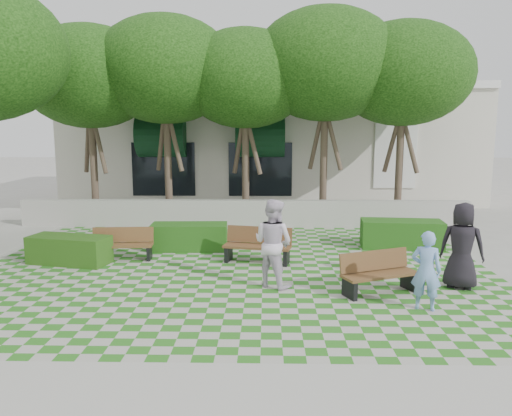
{
  "coord_description": "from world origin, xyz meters",
  "views": [
    {
      "loc": [
        0.74,
        -10.32,
        3.32
      ],
      "look_at": [
        0.5,
        1.5,
        1.4
      ],
      "focal_mm": 35.0,
      "sensor_mm": 36.0,
      "label": 1
    }
  ],
  "objects_px": {
    "bench_east": "(378,273)",
    "hedge_west": "(69,250)",
    "bench_west": "(122,245)",
    "hedge_midleft": "(189,237)",
    "hedge_east": "(402,234)",
    "person_blue": "(426,271)",
    "person_dark": "(462,246)",
    "bench_mid": "(258,246)",
    "person_white": "(273,243)"
  },
  "relations": [
    {
      "from": "bench_east",
      "to": "hedge_west",
      "type": "relative_size",
      "value": 0.86
    },
    {
      "from": "bench_west",
      "to": "hedge_midleft",
      "type": "relative_size",
      "value": 0.77
    },
    {
      "from": "bench_west",
      "to": "hedge_east",
      "type": "xyz_separation_m",
      "value": [
        7.41,
        1.4,
        -0.0
      ]
    },
    {
      "from": "person_blue",
      "to": "person_dark",
      "type": "distance_m",
      "value": 1.71
    },
    {
      "from": "bench_mid",
      "to": "hedge_east",
      "type": "bearing_deg",
      "value": 34.12
    },
    {
      "from": "hedge_midleft",
      "to": "person_white",
      "type": "distance_m",
      "value": 3.88
    },
    {
      "from": "hedge_east",
      "to": "hedge_west",
      "type": "distance_m",
      "value": 8.79
    },
    {
      "from": "hedge_east",
      "to": "person_dark",
      "type": "relative_size",
      "value": 1.22
    },
    {
      "from": "person_dark",
      "to": "bench_west",
      "type": "bearing_deg",
      "value": 10.1
    },
    {
      "from": "hedge_east",
      "to": "person_blue",
      "type": "xyz_separation_m",
      "value": [
        -0.85,
        -4.79,
        0.36
      ]
    },
    {
      "from": "bench_west",
      "to": "bench_mid",
      "type": "bearing_deg",
      "value": -7.84
    },
    {
      "from": "person_blue",
      "to": "person_dark",
      "type": "xyz_separation_m",
      "value": [
        1.13,
        1.28,
        0.16
      ]
    },
    {
      "from": "hedge_east",
      "to": "person_dark",
      "type": "xyz_separation_m",
      "value": [
        0.28,
        -3.51,
        0.52
      ]
    },
    {
      "from": "bench_east",
      "to": "person_white",
      "type": "distance_m",
      "value": 2.23
    },
    {
      "from": "bench_mid",
      "to": "person_blue",
      "type": "xyz_separation_m",
      "value": [
        3.12,
        -3.2,
        0.32
      ]
    },
    {
      "from": "hedge_midleft",
      "to": "bench_east",
      "type": "bearing_deg",
      "value": -38.86
    },
    {
      "from": "bench_mid",
      "to": "bench_west",
      "type": "relative_size",
      "value": 1.11
    },
    {
      "from": "hedge_west",
      "to": "bench_mid",
      "type": "bearing_deg",
      "value": 2.56
    },
    {
      "from": "person_white",
      "to": "person_blue",
      "type": "bearing_deg",
      "value": -170.29
    },
    {
      "from": "hedge_midleft",
      "to": "person_white",
      "type": "bearing_deg",
      "value": -54.13
    },
    {
      "from": "hedge_midleft",
      "to": "person_blue",
      "type": "relative_size",
      "value": 1.38
    },
    {
      "from": "person_dark",
      "to": "person_white",
      "type": "distance_m",
      "value": 3.9
    },
    {
      "from": "person_white",
      "to": "person_dark",
      "type": "bearing_deg",
      "value": -145.38
    },
    {
      "from": "bench_west",
      "to": "hedge_east",
      "type": "relative_size",
      "value": 0.71
    },
    {
      "from": "bench_mid",
      "to": "hedge_east",
      "type": "xyz_separation_m",
      "value": [
        3.97,
        1.6,
        -0.03
      ]
    },
    {
      "from": "bench_east",
      "to": "hedge_west",
      "type": "bearing_deg",
      "value": 140.86
    },
    {
      "from": "bench_west",
      "to": "person_dark",
      "type": "height_order",
      "value": "person_dark"
    },
    {
      "from": "hedge_midleft",
      "to": "hedge_west",
      "type": "xyz_separation_m",
      "value": [
        -2.73,
        -1.46,
        -0.02
      ]
    },
    {
      "from": "hedge_east",
      "to": "person_white",
      "type": "bearing_deg",
      "value": -136.34
    },
    {
      "from": "person_dark",
      "to": "person_white",
      "type": "xyz_separation_m",
      "value": [
        -3.9,
        0.06,
        0.02
      ]
    },
    {
      "from": "hedge_east",
      "to": "bench_west",
      "type": "bearing_deg",
      "value": -169.26
    },
    {
      "from": "bench_west",
      "to": "person_white",
      "type": "height_order",
      "value": "person_white"
    },
    {
      "from": "hedge_east",
      "to": "hedge_west",
      "type": "xyz_separation_m",
      "value": [
        -8.6,
        -1.8,
        -0.04
      ]
    },
    {
      "from": "bench_west",
      "to": "hedge_midleft",
      "type": "xyz_separation_m",
      "value": [
        1.54,
        1.06,
        -0.03
      ]
    },
    {
      "from": "bench_west",
      "to": "person_blue",
      "type": "bearing_deg",
      "value": -31.97
    },
    {
      "from": "hedge_west",
      "to": "person_white",
      "type": "relative_size",
      "value": 1.05
    },
    {
      "from": "hedge_west",
      "to": "person_dark",
      "type": "relative_size",
      "value": 1.08
    },
    {
      "from": "hedge_east",
      "to": "person_white",
      "type": "xyz_separation_m",
      "value": [
        -3.62,
        -3.46,
        0.54
      ]
    },
    {
      "from": "hedge_east",
      "to": "person_white",
      "type": "relative_size",
      "value": 1.18
    },
    {
      "from": "bench_west",
      "to": "hedge_west",
      "type": "distance_m",
      "value": 1.26
    },
    {
      "from": "person_blue",
      "to": "bench_east",
      "type": "bearing_deg",
      "value": -34.37
    },
    {
      "from": "person_blue",
      "to": "person_white",
      "type": "height_order",
      "value": "person_white"
    },
    {
      "from": "bench_mid",
      "to": "person_dark",
      "type": "distance_m",
      "value": 4.69
    },
    {
      "from": "bench_east",
      "to": "person_white",
      "type": "bearing_deg",
      "value": 146.06
    },
    {
      "from": "hedge_west",
      "to": "person_blue",
      "type": "bearing_deg",
      "value": -21.08
    },
    {
      "from": "bench_east",
      "to": "bench_mid",
      "type": "bearing_deg",
      "value": 114.52
    },
    {
      "from": "person_dark",
      "to": "hedge_east",
      "type": "bearing_deg",
      "value": -60.0
    },
    {
      "from": "bench_west",
      "to": "hedge_midleft",
      "type": "bearing_deg",
      "value": 29.96
    },
    {
      "from": "bench_east",
      "to": "person_dark",
      "type": "relative_size",
      "value": 0.93
    },
    {
      "from": "bench_mid",
      "to": "bench_east",
      "type": "bearing_deg",
      "value": -30.31
    }
  ]
}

